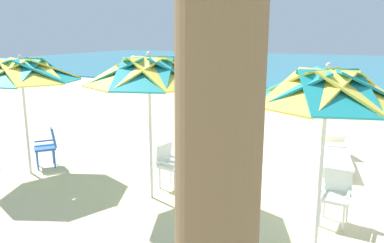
% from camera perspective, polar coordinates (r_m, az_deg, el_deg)
% --- Properties ---
extents(ground_plane, '(80.00, 80.00, 0.00)m').
position_cam_1_polar(ground_plane, '(8.69, 21.18, -7.94)').
color(ground_plane, beige).
extents(sea, '(80.00, 36.00, 0.10)m').
position_cam_1_polar(sea, '(38.57, 25.90, 7.15)').
color(sea, teal).
rests_on(sea, ground).
extents(surf_foam, '(80.00, 0.70, 0.01)m').
position_cam_1_polar(surf_foam, '(20.38, 24.69, 3.27)').
color(surf_foam, white).
rests_on(surf_foam, ground).
extents(beach_umbrella_0, '(2.06, 2.06, 2.57)m').
position_cam_1_polar(beach_umbrella_0, '(5.40, 19.02, 4.43)').
color(beach_umbrella_0, silver).
rests_on(beach_umbrella_0, ground).
extents(plastic_chair_0, '(0.46, 0.49, 0.87)m').
position_cam_1_polar(plastic_chair_0, '(6.63, 20.13, -9.70)').
color(plastic_chair_0, white).
rests_on(plastic_chair_0, ground).
extents(beach_umbrella_1, '(2.22, 2.22, 2.63)m').
position_cam_1_polar(beach_umbrella_1, '(6.77, -6.25, 7.07)').
color(beach_umbrella_1, silver).
rests_on(beach_umbrella_1, ground).
extents(plastic_chair_1, '(0.52, 0.49, 0.87)m').
position_cam_1_polar(plastic_chair_1, '(7.64, -3.27, -5.94)').
color(plastic_chair_1, white).
rests_on(plastic_chair_1, ground).
extents(beach_umbrella_2, '(2.35, 2.35, 2.52)m').
position_cam_1_polar(beach_umbrella_2, '(8.73, -23.53, 6.69)').
color(beach_umbrella_2, silver).
rests_on(beach_umbrella_2, ground).
extents(plastic_chair_2, '(0.63, 0.63, 0.87)m').
position_cam_1_polar(plastic_chair_2, '(9.35, -20.19, -3.22)').
color(plastic_chair_2, blue).
rests_on(plastic_chair_2, ground).
extents(sun_lounger_1, '(1.03, 2.22, 0.62)m').
position_cam_1_polar(sun_lounger_1, '(9.46, 19.94, -4.37)').
color(sun_lounger_1, white).
rests_on(sun_lounger_1, ground).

